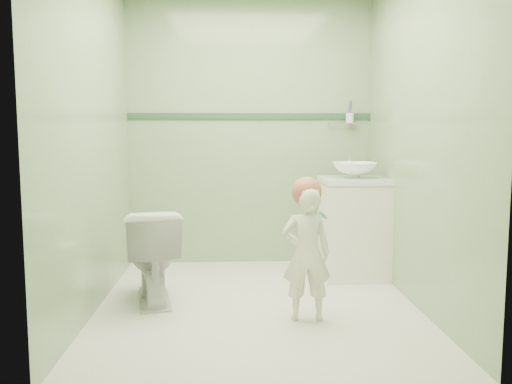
{
  "coord_description": "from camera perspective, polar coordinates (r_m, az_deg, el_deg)",
  "views": [
    {
      "loc": [
        -0.19,
        -3.6,
        1.21
      ],
      "look_at": [
        0.0,
        0.15,
        0.78
      ],
      "focal_mm": 37.24,
      "sensor_mm": 36.0,
      "label": 1
    }
  ],
  "objects": [
    {
      "name": "ground",
      "position": [
        3.8,
        0.12,
        -12.02
      ],
      "size": [
        2.5,
        2.5,
        0.0
      ],
      "primitive_type": "plane",
      "color": "silver",
      "rests_on": "ground"
    },
    {
      "name": "room_shell",
      "position": [
        3.61,
        0.12,
        6.37
      ],
      "size": [
        2.5,
        2.54,
        2.4
      ],
      "color": "#87A675",
      "rests_on": "ground"
    },
    {
      "name": "trim_stripe",
      "position": [
        4.85,
        -0.65,
        8.17
      ],
      "size": [
        2.2,
        0.02,
        0.05
      ],
      "primitive_type": "cube",
      "color": "#2B4A34",
      "rests_on": "room_shell"
    },
    {
      "name": "vanity",
      "position": [
        4.5,
        10.42,
        -3.97
      ],
      "size": [
        0.52,
        0.5,
        0.8
      ],
      "primitive_type": "cube",
      "color": "white",
      "rests_on": "ground"
    },
    {
      "name": "counter",
      "position": [
        4.44,
        10.53,
        1.24
      ],
      "size": [
        0.54,
        0.52,
        0.04
      ],
      "primitive_type": "cube",
      "color": "white",
      "rests_on": "vanity"
    },
    {
      "name": "basin",
      "position": [
        4.43,
        10.55,
        2.33
      ],
      "size": [
        0.37,
        0.37,
        0.13
      ],
      "primitive_type": "imported",
      "color": "white",
      "rests_on": "counter"
    },
    {
      "name": "faucet",
      "position": [
        4.61,
        10.04,
        3.48
      ],
      "size": [
        0.03,
        0.13,
        0.18
      ],
      "color": "silver",
      "rests_on": "counter"
    },
    {
      "name": "cup_holder",
      "position": [
        4.91,
        9.96,
        7.85
      ],
      "size": [
        0.26,
        0.07,
        0.21
      ],
      "color": "silver",
      "rests_on": "room_shell"
    },
    {
      "name": "toilet",
      "position": [
        3.86,
        -11.08,
        -6.64
      ],
      "size": [
        0.5,
        0.72,
        0.67
      ],
      "primitive_type": "imported",
      "rotation": [
        0.0,
        0.0,
        3.34
      ],
      "color": "white",
      "rests_on": "ground"
    },
    {
      "name": "toddler",
      "position": [
        3.42,
        5.44,
        -6.65
      ],
      "size": [
        0.32,
        0.21,
        0.86
      ],
      "primitive_type": "imported",
      "rotation": [
        0.0,
        0.0,
        3.13
      ],
      "color": "white",
      "rests_on": "ground"
    },
    {
      "name": "hair_cap",
      "position": [
        3.38,
        5.45,
        0.01
      ],
      "size": [
        0.19,
        0.19,
        0.19
      ],
      "primitive_type": "sphere",
      "color": "#AE5D47",
      "rests_on": "toddler"
    },
    {
      "name": "teal_toothbrush",
      "position": [
        3.26,
        7.06,
        -2.39
      ],
      "size": [
        0.11,
        0.13,
        0.08
      ],
      "color": "#099C8D",
      "rests_on": "toddler"
    }
  ]
}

